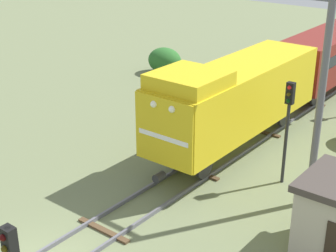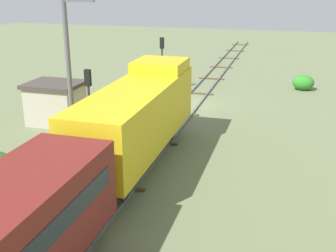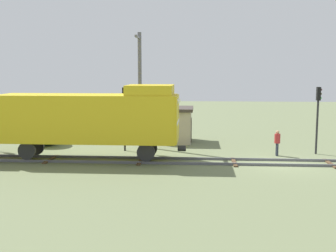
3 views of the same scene
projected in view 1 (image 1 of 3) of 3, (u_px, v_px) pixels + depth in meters
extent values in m
cube|color=#4C3823|center=(103.00, 230.00, 18.63)|extent=(2.40, 0.24, 0.09)
cube|color=#4C3823|center=(196.00, 172.00, 22.82)|extent=(2.40, 0.24, 0.09)
cube|color=#4C3823|center=(259.00, 131.00, 27.01)|extent=(2.40, 0.24, 0.09)
cube|color=#4C3823|center=(306.00, 102.00, 31.19)|extent=(2.40, 0.24, 0.09)
cube|color=gold|center=(237.00, 96.00, 24.18)|extent=(2.90, 11.00, 2.90)
cube|color=gold|center=(189.00, 80.00, 20.67)|extent=(2.75, 2.80, 0.60)
cube|color=gold|center=(164.00, 132.00, 20.15)|extent=(2.84, 0.10, 2.84)
cube|color=white|center=(163.00, 137.00, 20.20)|extent=(2.46, 0.06, 0.20)
sphere|color=white|center=(154.00, 104.00, 19.95)|extent=(0.28, 0.28, 0.28)
sphere|color=white|center=(172.00, 109.00, 19.44)|extent=(0.28, 0.28, 0.28)
cylinder|color=#262628|center=(159.00, 177.00, 20.65)|extent=(0.36, 0.50, 0.36)
cylinder|color=#262628|center=(177.00, 157.00, 22.68)|extent=(0.18, 1.10, 1.10)
cylinder|color=#262628|center=(204.00, 166.00, 21.86)|extent=(0.18, 1.10, 1.10)
cylinder|color=#262628|center=(259.00, 110.00, 28.04)|extent=(0.18, 1.10, 1.10)
cylinder|color=#262628|center=(283.00, 116.00, 27.22)|extent=(0.18, 1.10, 1.10)
cylinder|color=#262628|center=(292.00, 92.00, 30.97)|extent=(0.16, 0.96, 0.96)
cylinder|color=#262628|center=(314.00, 97.00, 30.15)|extent=(0.16, 0.96, 0.96)
cube|color=black|center=(10.00, 245.00, 11.05)|extent=(0.32, 0.24, 0.90)
sphere|color=#390606|center=(3.00, 238.00, 10.85)|extent=(0.16, 0.16, 0.16)
sphere|color=#3C3306|center=(4.00, 249.00, 10.96)|extent=(0.16, 0.16, 0.16)
cylinder|color=#262628|center=(286.00, 134.00, 21.19)|extent=(0.14, 0.14, 4.47)
cube|color=black|center=(290.00, 93.00, 20.50)|extent=(0.32, 0.24, 0.90)
sphere|color=red|center=(289.00, 88.00, 20.30)|extent=(0.16, 0.16, 0.16)
sphere|color=#3C3306|center=(289.00, 94.00, 20.40)|extent=(0.16, 0.16, 0.16)
sphere|color=black|center=(288.00, 101.00, 20.51)|extent=(0.16, 0.16, 0.16)
cylinder|color=#595960|center=(320.00, 104.00, 18.89)|extent=(0.28, 0.28, 8.36)
ellipsoid|color=#377226|center=(173.00, 61.00, 38.03)|extent=(1.35, 1.10, 0.98)
ellipsoid|color=#286026|center=(165.00, 60.00, 36.55)|extent=(2.51, 2.05, 1.82)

